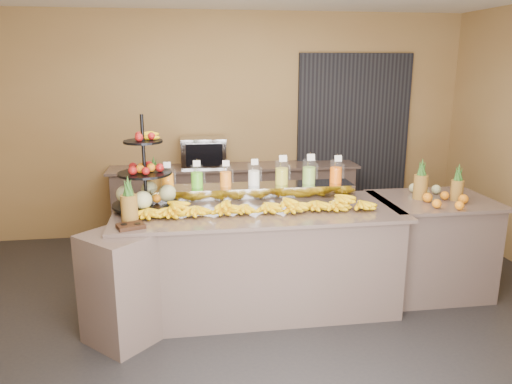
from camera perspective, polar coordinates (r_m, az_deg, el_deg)
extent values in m
plane|color=black|center=(4.46, 0.82, -14.64)|extent=(6.00, 6.00, 0.00)
cube|color=olive|center=(6.43, -2.75, 7.58)|extent=(6.00, 0.02, 2.80)
cube|color=black|center=(6.76, 11.02, 5.96)|extent=(1.50, 0.06, 2.20)
cube|color=gray|center=(4.53, 0.23, -7.83)|extent=(2.40, 0.90, 0.90)
cube|color=gray|center=(4.37, 0.23, -2.18)|extent=(2.50, 1.00, 0.03)
cube|color=gray|center=(4.15, -15.07, -10.52)|extent=(0.71, 0.71, 0.90)
cube|color=gray|center=(5.14, 19.25, -5.92)|extent=(1.00, 0.80, 0.90)
cube|color=gray|center=(5.00, 19.69, -0.91)|extent=(1.08, 0.88, 0.03)
cube|color=gray|center=(6.36, -2.41, -1.22)|extent=(3.00, 0.50, 0.90)
cube|color=gray|center=(6.25, -2.46, 2.89)|extent=(3.10, 0.55, 0.03)
cube|color=gray|center=(4.62, -0.24, -0.13)|extent=(1.85, 0.30, 0.15)
cylinder|color=silver|center=(4.53, -10.05, 1.63)|extent=(0.11, 0.11, 0.20)
cylinder|color=orange|center=(4.54, -10.04, 1.25)|extent=(0.10, 0.10, 0.13)
cylinder|color=gray|center=(4.54, -10.24, 2.20)|extent=(0.01, 0.01, 0.23)
cube|color=white|center=(4.46, -10.14, 3.06)|extent=(0.06, 0.02, 0.05)
cylinder|color=silver|center=(4.53, -6.77, 1.79)|extent=(0.11, 0.11, 0.20)
cylinder|color=#50C01E|center=(4.54, -6.76, 1.39)|extent=(0.10, 0.10, 0.14)
cylinder|color=gray|center=(4.53, -6.96, 2.38)|extent=(0.01, 0.01, 0.24)
cube|color=white|center=(4.46, -6.80, 3.26)|extent=(0.06, 0.02, 0.06)
cylinder|color=silver|center=(4.55, -3.49, 1.86)|extent=(0.11, 0.11, 0.20)
cylinder|color=orange|center=(4.55, -3.49, 1.48)|extent=(0.10, 0.10, 0.13)
cylinder|color=gray|center=(4.55, -3.68, 2.43)|extent=(0.01, 0.01, 0.23)
cube|color=white|center=(4.47, -3.46, 3.29)|extent=(0.06, 0.02, 0.05)
cylinder|color=silver|center=(4.58, -0.25, 2.00)|extent=(0.11, 0.11, 0.20)
cylinder|color=white|center=(4.58, -0.25, 1.61)|extent=(0.10, 0.10, 0.14)
cylinder|color=gray|center=(4.57, -0.43, 2.58)|extent=(0.01, 0.01, 0.24)
cube|color=white|center=(4.50, -0.16, 3.46)|extent=(0.06, 0.02, 0.05)
cylinder|color=silver|center=(4.62, 2.95, 2.24)|extent=(0.12, 0.12, 0.22)
cylinder|color=gold|center=(4.62, 2.95, 1.81)|extent=(0.11, 0.11, 0.15)
cylinder|color=gray|center=(4.61, 2.75, 2.88)|extent=(0.01, 0.01, 0.26)
cube|color=white|center=(4.53, 3.11, 3.85)|extent=(0.07, 0.02, 0.06)
cylinder|color=silver|center=(4.67, 6.08, 2.35)|extent=(0.12, 0.12, 0.23)
cylinder|color=#81B343|center=(4.68, 6.07, 1.91)|extent=(0.12, 0.12, 0.15)
cylinder|color=gray|center=(4.67, 5.88, 2.98)|extent=(0.01, 0.01, 0.27)
cube|color=white|center=(4.59, 6.30, 3.96)|extent=(0.07, 0.02, 0.06)
cylinder|color=silver|center=(4.75, 9.12, 2.33)|extent=(0.12, 0.12, 0.21)
cylinder|color=#FC6100|center=(4.75, 9.11, 1.94)|extent=(0.11, 0.11, 0.14)
cylinder|color=gray|center=(4.74, 8.94, 2.92)|extent=(0.01, 0.01, 0.25)
cube|color=white|center=(4.67, 9.38, 3.81)|extent=(0.07, 0.02, 0.06)
ellipsoid|color=yellow|center=(4.24, -12.10, -2.12)|extent=(0.25, 0.19, 0.10)
ellipsoid|color=yellow|center=(4.23, -9.38, -2.03)|extent=(0.25, 0.19, 0.10)
ellipsoid|color=yellow|center=(4.23, -6.66, -1.93)|extent=(0.25, 0.19, 0.10)
ellipsoid|color=yellow|center=(4.24, -3.95, -1.83)|extent=(0.25, 0.19, 0.10)
ellipsoid|color=yellow|center=(4.26, -1.26, -1.72)|extent=(0.25, 0.19, 0.10)
ellipsoid|color=yellow|center=(4.29, 1.40, -1.61)|extent=(0.25, 0.19, 0.10)
ellipsoid|color=yellow|center=(4.32, 4.02, -1.50)|extent=(0.25, 0.19, 0.10)
ellipsoid|color=yellow|center=(4.37, 6.59, -1.39)|extent=(0.25, 0.19, 0.10)
ellipsoid|color=yellow|center=(4.43, 9.11, -1.27)|extent=(0.25, 0.19, 0.10)
ellipsoid|color=yellow|center=(4.49, 11.55, -1.16)|extent=(0.25, 0.19, 0.10)
ellipsoid|color=yellow|center=(4.21, -9.70, -1.10)|extent=(0.21, 0.17, 0.09)
ellipsoid|color=yellow|center=(4.22, -3.16, -0.85)|extent=(0.21, 0.17, 0.09)
ellipsoid|color=yellow|center=(4.29, 3.26, -0.60)|extent=(0.21, 0.17, 0.09)
ellipsoid|color=yellow|center=(4.41, 9.39, -0.36)|extent=(0.21, 0.17, 0.09)
cylinder|color=black|center=(4.38, -12.66, 3.27)|extent=(0.04, 0.04, 0.83)
cylinder|color=black|center=(4.46, -12.40, -1.37)|extent=(0.69, 0.69, 0.02)
cylinder|color=black|center=(4.40, -12.60, 2.09)|extent=(0.54, 0.54, 0.02)
cylinder|color=black|center=(4.35, -12.80, 5.65)|extent=(0.39, 0.39, 0.02)
sphere|color=#BDBC82|center=(4.43, -10.09, -0.19)|extent=(0.16, 0.16, 0.16)
sphere|color=maroon|center=(4.38, -10.95, 2.76)|extent=(0.07, 0.07, 0.07)
sphere|color=orange|center=(4.46, -13.62, -0.77)|extent=(0.08, 0.08, 0.08)
cube|color=black|center=(4.00, -14.13, -3.79)|extent=(0.24, 0.21, 0.03)
cylinder|color=brown|center=(4.11, -14.26, -1.89)|extent=(0.13, 0.13, 0.23)
cone|color=#204F1A|center=(4.06, -14.43, 0.74)|extent=(0.07, 0.07, 0.16)
cylinder|color=brown|center=(4.70, -11.49, 0.57)|extent=(0.14, 0.14, 0.27)
cone|color=#204F1A|center=(4.65, -11.62, 3.12)|extent=(0.07, 0.07, 0.16)
cylinder|color=brown|center=(4.93, 18.28, 0.56)|extent=(0.12, 0.12, 0.23)
cylinder|color=brown|center=(5.01, 21.98, 0.20)|extent=(0.11, 0.11, 0.19)
ellipsoid|color=orange|center=(4.81, 20.99, -0.89)|extent=(0.34, 0.23, 0.09)
cube|color=gray|center=(6.19, -6.03, 4.54)|extent=(0.55, 0.39, 0.36)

